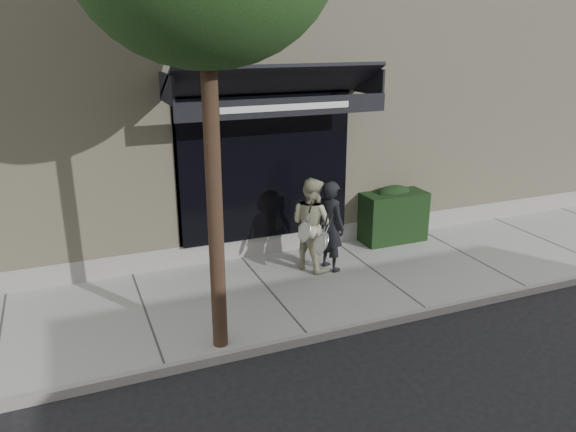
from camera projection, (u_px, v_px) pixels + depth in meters
name	position (u px, v px, depth m)	size (l,w,h in m)	color
ground	(375.00, 277.00, 9.96)	(80.00, 80.00, 0.00)	black
sidewalk	(375.00, 274.00, 9.94)	(20.00, 3.00, 0.12)	#A2A39D
curb	(428.00, 312.00, 8.58)	(20.00, 0.10, 0.14)	gray
building_facade	(274.00, 93.00, 13.44)	(14.30, 8.04, 5.64)	#BDB390
hedge	(392.00, 214.00, 11.24)	(1.30, 0.70, 1.14)	black
pedestrian_front	(331.00, 226.00, 9.78)	(0.73, 0.85, 1.61)	black
pedestrian_back	(311.00, 224.00, 9.81)	(0.90, 0.99, 1.66)	#B2B28F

